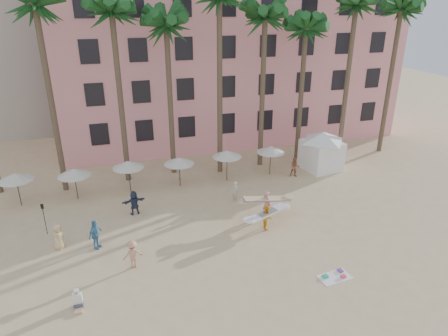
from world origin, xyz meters
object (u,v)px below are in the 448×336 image
carrier_yellow (267,202)px  carrier_white (267,216)px  pink_hotel (226,61)px  cabana (322,147)px

carrier_yellow → carrier_white: 1.58m
pink_hotel → cabana: size_ratio=6.81×
pink_hotel → carrier_yellow: size_ratio=10.41×
pink_hotel → carrier_white: pink_hotel is taller
carrier_yellow → carrier_white: size_ratio=1.05×
carrier_white → cabana: bearing=43.6°
pink_hotel → cabana: bearing=-70.1°
cabana → carrier_yellow: cabana is taller
pink_hotel → carrier_yellow: (-3.08, -20.18, -6.92)m
cabana → carrier_white: (-8.55, -8.14, -1.18)m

